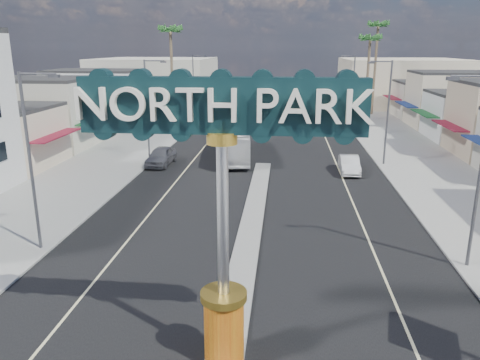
% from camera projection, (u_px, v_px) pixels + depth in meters
% --- Properties ---
extents(ground, '(160.00, 160.00, 0.00)m').
position_uv_depth(ground, '(264.00, 162.00, 42.37)').
color(ground, gray).
rests_on(ground, ground).
extents(road, '(20.00, 120.00, 0.01)m').
position_uv_depth(road, '(264.00, 162.00, 42.37)').
color(road, black).
rests_on(road, ground).
extents(median_island, '(1.30, 30.00, 0.16)m').
position_uv_depth(median_island, '(251.00, 227.00, 27.04)').
color(median_island, gray).
rests_on(median_island, ground).
extents(sidewalk_left, '(8.00, 120.00, 0.12)m').
position_uv_depth(sidewalk_left, '(114.00, 158.00, 43.64)').
color(sidewalk_left, gray).
rests_on(sidewalk_left, ground).
extents(sidewalk_right, '(8.00, 120.00, 0.12)m').
position_uv_depth(sidewalk_right, '(423.00, 165.00, 41.06)').
color(sidewalk_right, gray).
rests_on(sidewalk_right, ground).
extents(storefront_row_left, '(12.00, 42.00, 6.00)m').
position_uv_depth(storefront_row_left, '(70.00, 108.00, 56.18)').
color(storefront_row_left, beige).
rests_on(storefront_row_left, ground).
extents(backdrop_far_left, '(20.00, 20.00, 8.00)m').
position_uv_depth(backdrop_far_left, '(157.00, 81.00, 86.34)').
color(backdrop_far_left, '#B7B29E').
rests_on(backdrop_far_left, ground).
extents(backdrop_far_right, '(20.00, 20.00, 8.00)m').
position_uv_depth(backdrop_far_right, '(401.00, 82.00, 82.30)').
color(backdrop_far_right, beige).
rests_on(backdrop_far_right, ground).
extents(gateway_sign, '(8.20, 1.50, 9.15)m').
position_uv_depth(gateway_sign, '(222.00, 193.00, 13.92)').
color(gateway_sign, '#CD3D0F').
rests_on(gateway_sign, median_island).
extents(traffic_signal_left, '(5.09, 0.45, 6.00)m').
position_uv_depth(traffic_signal_left, '(192.00, 97.00, 55.42)').
color(traffic_signal_left, '#47474C').
rests_on(traffic_signal_left, ground).
extents(traffic_signal_right, '(5.09, 0.45, 6.00)m').
position_uv_depth(traffic_signal_right, '(350.00, 99.00, 53.73)').
color(traffic_signal_right, '#47474C').
rests_on(traffic_signal_right, ground).
extents(streetlight_l_near, '(2.03, 0.22, 9.00)m').
position_uv_depth(streetlight_l_near, '(32.00, 154.00, 22.79)').
color(streetlight_l_near, '#47474C').
rests_on(streetlight_l_near, ground).
extents(streetlight_l_mid, '(2.03, 0.22, 9.00)m').
position_uv_depth(streetlight_l_mid, '(148.00, 105.00, 41.93)').
color(streetlight_l_mid, '#47474C').
rests_on(streetlight_l_mid, ground).
extents(streetlight_l_far, '(2.03, 0.22, 9.00)m').
position_uv_depth(streetlight_l_far, '(195.00, 85.00, 62.98)').
color(streetlight_l_far, '#47474C').
rests_on(streetlight_l_far, ground).
extents(streetlight_r_near, '(2.03, 0.22, 9.00)m').
position_uv_depth(streetlight_r_near, '(478.00, 164.00, 20.87)').
color(streetlight_r_near, '#47474C').
rests_on(streetlight_r_near, ground).
extents(streetlight_r_mid, '(2.03, 0.22, 9.00)m').
position_uv_depth(streetlight_r_mid, '(386.00, 108.00, 40.01)').
color(streetlight_r_mid, '#47474C').
rests_on(streetlight_r_mid, ground).
extents(streetlight_r_far, '(2.03, 0.22, 9.00)m').
position_uv_depth(streetlight_r_far, '(352.00, 86.00, 61.06)').
color(streetlight_r_far, '#47474C').
rests_on(streetlight_r_far, ground).
extents(palm_left_far, '(2.60, 2.60, 13.10)m').
position_uv_depth(palm_left_far, '(170.00, 35.00, 59.53)').
color(palm_left_far, brown).
rests_on(palm_left_far, ground).
extents(palm_right_mid, '(2.60, 2.60, 12.10)m').
position_uv_depth(palm_right_mid, '(370.00, 42.00, 63.12)').
color(palm_right_mid, brown).
rests_on(palm_right_mid, ground).
extents(palm_right_far, '(2.60, 2.60, 14.10)m').
position_uv_depth(palm_right_far, '(378.00, 30.00, 68.19)').
color(palm_right_far, brown).
rests_on(palm_right_far, ground).
extents(car_parked_left, '(2.10, 4.79, 1.61)m').
position_uv_depth(car_parked_left, '(161.00, 156.00, 41.20)').
color(car_parked_left, slate).
rests_on(car_parked_left, ground).
extents(car_parked_right, '(1.60, 4.34, 1.42)m').
position_uv_depth(car_parked_right, '(349.00, 164.00, 38.64)').
color(car_parked_right, silver).
rests_on(car_parked_right, ground).
extents(city_bus, '(3.76, 11.49, 3.14)m').
position_uv_depth(city_bus, '(235.00, 141.00, 43.72)').
color(city_bus, silver).
rests_on(city_bus, ground).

